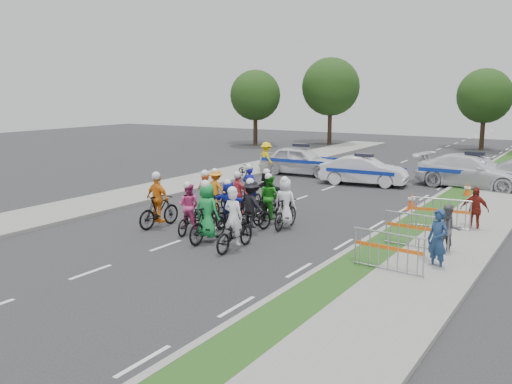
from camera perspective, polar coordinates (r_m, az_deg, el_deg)
The scene contains 34 objects.
ground at distance 17.77m, azimuth -9.02°, elevation -5.33°, with size 90.00×90.00×0.00m, color #28282B.
curb_right at distance 19.53m, azimuth 12.41°, elevation -3.84°, with size 0.20×60.00×0.12m, color gray.
grass_strip at distance 19.32m, azimuth 14.38°, elevation -4.09°, with size 1.20×60.00×0.11m, color #294E19.
sidewalk_right at distance 18.89m, azimuth 19.61°, elevation -4.67°, with size 2.40×60.00×0.13m, color gray.
sidewalk_left at distance 25.64m, azimuth -12.84°, elevation -0.48°, with size 3.00×60.00×0.13m, color gray.
rider_0 at distance 16.98m, azimuth -2.20°, elevation -3.72°, with size 0.69×1.91×1.94m.
rider_1 at distance 17.86m, azimuth -4.89°, elevation -2.61°, with size 0.84×1.89×1.99m.
rider_2 at distance 19.06m, azimuth -6.68°, elevation -2.17°, with size 0.94×1.81×1.76m.
rider_3 at distance 19.96m, azimuth -9.72°, elevation -1.39°, with size 1.02×1.91×1.97m.
rider_4 at distance 18.96m, azimuth -0.46°, elevation -1.96°, with size 1.13×1.91×1.86m.
rider_5 at distance 19.73m, azimuth -2.72°, elevation -1.48°, with size 1.36×1.62×1.70m.
rider_6 at distance 20.37m, azimuth -4.96°, elevation -1.37°, with size 0.95×1.98×1.94m.
rider_7 at distance 19.55m, azimuth 2.96°, elevation -1.62°, with size 0.80×1.77×1.83m.
rider_8 at distance 20.33m, azimuth 1.37°, elevation -1.25°, with size 0.97×1.88×1.83m.
rider_9 at distance 21.04m, azimuth -1.75°, elevation -0.83°, with size 0.94×1.74×1.78m.
rider_10 at distance 22.24m, azimuth -4.00°, elevation -0.27°, with size 0.97×1.70×1.73m.
rider_11 at distance 21.42m, azimuth 1.14°, elevation -0.41°, with size 1.46×1.75×1.82m.
rider_12 at distance 22.21m, azimuth -0.59°, elevation -0.39°, with size 0.85×1.92×1.90m.
police_car_0 at distance 31.91m, azimuth 4.49°, elevation 3.15°, with size 1.86×4.63×1.58m, color silver.
police_car_1 at distance 28.97m, azimuth 10.71°, elevation 2.10°, with size 1.49×4.27×1.41m, color silver.
police_car_2 at distance 29.37m, azimuth 20.94°, elevation 1.90°, with size 2.25×5.54×1.61m, color silver.
spectator_0 at distance 15.73m, azimuth 17.71°, elevation -4.61°, with size 0.61×0.40×1.67m, color navy.
spectator_1 at distance 17.18m, azimuth 18.70°, elevation -3.69°, with size 0.74×0.58×1.52m, color #59595E.
spectator_2 at distance 20.33m, azimuth 21.01°, elevation -1.67°, with size 0.91×0.38×1.55m, color maroon.
marshal_hiviz at distance 32.13m, azimuth 1.03°, elevation 3.42°, with size 1.16×0.67×1.80m, color yellow.
barrier_0 at distance 15.16m, azimuth 13.08°, elevation -6.02°, with size 2.00×0.50×1.12m, color #A5A8AD, non-canonical shape.
barrier_1 at distance 17.51m, azimuth 15.74°, elevation -3.94°, with size 2.00×0.50×1.12m, color #A5A8AD, non-canonical shape.
barrier_2 at distance 20.18m, azimuth 17.96°, elevation -2.19°, with size 2.00×0.50×1.12m, color #A5A8AD, non-canonical shape.
cone_0 at distance 23.39m, azimuth 15.29°, elevation -0.93°, with size 0.40×0.40×0.70m.
cone_1 at distance 26.75m, azimuth 20.39°, elevation 0.17°, with size 0.40×0.40×0.70m.
parked_bike at distance 30.42m, azimuth -1.16°, elevation 2.12°, with size 0.55×1.59×0.84m, color black.
tree_0 at distance 48.08m, azimuth -0.06°, elevation 9.64°, with size 4.20×4.20×6.30m.
tree_3 at distance 49.28m, azimuth 7.47°, elevation 10.39°, with size 4.90×4.90×7.35m.
tree_4 at distance 47.66m, azimuth 21.91°, elevation 8.90°, with size 4.20×4.20×6.30m.
Camera 1 is at (11.20, -12.94, 4.75)m, focal length 40.00 mm.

